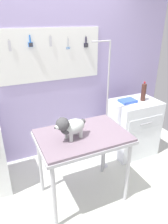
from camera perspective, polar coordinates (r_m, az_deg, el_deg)
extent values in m
cube|color=silver|center=(2.73, 1.13, -24.50)|extent=(4.40, 4.00, 0.04)
cube|color=#AA9ACE|center=(3.12, -9.06, 7.60)|extent=(4.00, 0.06, 2.30)
cube|color=white|center=(3.00, -9.06, 15.05)|extent=(1.46, 0.02, 0.71)
cylinder|color=gray|center=(2.87, -19.87, 18.14)|extent=(0.01, 0.02, 0.01)
cube|color=silver|center=(2.86, -19.63, 16.64)|extent=(0.03, 0.01, 0.13)
cylinder|color=gray|center=(2.90, -14.69, 19.89)|extent=(0.01, 0.02, 0.01)
cylinder|color=blue|center=(2.89, -14.53, 18.80)|extent=(0.02, 0.02, 0.09)
cube|color=blue|center=(2.90, -14.37, 17.38)|extent=(0.06, 0.02, 0.06)
cube|color=#333338|center=(2.89, -14.30, 17.35)|extent=(0.05, 0.01, 0.05)
cylinder|color=gray|center=(2.96, -9.27, 19.96)|extent=(0.01, 0.02, 0.01)
cube|color=silver|center=(2.96, -9.11, 18.50)|extent=(0.03, 0.01, 0.13)
cylinder|color=gray|center=(3.04, -4.47, 19.71)|extent=(0.01, 0.02, 0.01)
cube|color=silver|center=(3.04, -4.47, 18.38)|extent=(0.01, 0.00, 0.11)
cube|color=silver|center=(3.04, -4.25, 18.39)|extent=(0.01, 0.00, 0.11)
torus|color=#3574BF|center=(3.04, -4.55, 17.00)|extent=(0.03, 0.01, 0.03)
torus|color=#3574BF|center=(3.05, -4.07, 17.04)|extent=(0.03, 0.01, 0.03)
cylinder|color=gray|center=(3.15, 0.48, 20.08)|extent=(0.01, 0.02, 0.01)
cylinder|color=black|center=(3.14, 0.55, 19.06)|extent=(0.02, 0.02, 0.09)
cube|color=black|center=(3.15, 0.55, 17.75)|extent=(0.06, 0.02, 0.06)
cube|color=#333338|center=(3.14, 0.68, 17.72)|extent=(0.05, 0.01, 0.05)
cylinder|color=#B7B7BC|center=(2.26, -8.12, -22.19)|extent=(0.04, 0.04, 0.82)
cylinder|color=#B7B7BC|center=(2.55, 11.78, -15.91)|extent=(0.04, 0.04, 0.82)
cylinder|color=#B7B7BC|center=(2.67, -11.86, -13.85)|extent=(0.04, 0.04, 0.82)
cylinder|color=#B7B7BC|center=(2.93, 5.24, -9.58)|extent=(0.04, 0.04, 0.82)
cube|color=#B7B7BC|center=(2.31, -0.39, -7.01)|extent=(1.00, 0.69, 0.03)
cube|color=gray|center=(2.30, -0.39, -6.34)|extent=(0.97, 0.67, 0.03)
cylinder|color=#B7B7BC|center=(3.25, 5.51, -14.39)|extent=(0.11, 0.11, 0.01)
cylinder|color=#B7B7BC|center=(2.78, 6.25, 0.14)|extent=(0.02, 0.02, 1.80)
cylinder|color=#B7B7BC|center=(2.49, 4.72, 18.69)|extent=(0.24, 0.02, 0.02)
cylinder|color=silver|center=(2.15, -3.53, -6.93)|extent=(0.04, 0.04, 0.09)
cylinder|color=silver|center=(2.20, -4.78, -6.07)|extent=(0.04, 0.04, 0.09)
cylinder|color=silver|center=(2.21, -0.88, -5.86)|extent=(0.04, 0.04, 0.09)
cylinder|color=silver|center=(2.27, -2.16, -5.05)|extent=(0.04, 0.04, 0.09)
ellipsoid|color=silver|center=(2.16, -2.97, -4.01)|extent=(0.30, 0.23, 0.15)
ellipsoid|color=#4C4B4D|center=(2.12, -5.03, -4.96)|extent=(0.12, 0.14, 0.08)
sphere|color=#4C4B4D|center=(2.06, -5.88, -3.30)|extent=(0.14, 0.14, 0.14)
ellipsoid|color=silver|center=(2.04, -7.20, -4.11)|extent=(0.07, 0.07, 0.04)
sphere|color=black|center=(2.03, -7.84, -4.33)|extent=(0.02, 0.02, 0.02)
ellipsoid|color=#4C4B4D|center=(2.02, -4.66, -3.53)|extent=(0.05, 0.04, 0.07)
ellipsoid|color=#4C4B4D|center=(2.11, -6.46, -2.38)|extent=(0.05, 0.04, 0.07)
sphere|color=#4C4B4D|center=(2.22, -0.32, -2.58)|extent=(0.06, 0.06, 0.06)
cube|color=white|center=(3.41, 13.34, -4.11)|extent=(0.68, 0.52, 0.89)
cube|color=silver|center=(3.15, 16.57, -3.00)|extent=(0.60, 0.01, 0.18)
cylinder|color=#99999E|center=(3.14, 16.66, -3.06)|extent=(0.20, 0.02, 0.02)
cylinder|color=#482820|center=(3.24, 15.93, 5.15)|extent=(0.07, 0.07, 0.25)
cone|color=#482820|center=(3.20, 16.21, 7.43)|extent=(0.07, 0.07, 0.02)
cylinder|color=red|center=(3.19, 16.25, 7.78)|extent=(0.03, 0.03, 0.02)
cube|color=blue|center=(3.16, 11.81, 3.00)|extent=(0.24, 0.18, 0.04)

